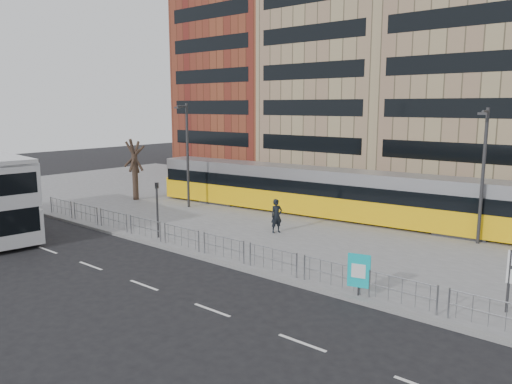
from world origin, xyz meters
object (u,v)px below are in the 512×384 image
Objects in this scene: lamp_post_west at (187,151)px; ad_panel at (359,271)px; pedestrian at (277,216)px; lamp_post_east at (483,170)px; tram at (327,193)px; bare_tree at (134,137)px; traffic_light_west at (157,203)px.

ad_panel is at bearing -22.62° from lamp_post_west.
pedestrian is 0.27× the size of lamp_post_east.
lamp_post_west is at bearing 142.52° from ad_panel.
bare_tree reaches higher than tram.
tram is at bearing 24.16° from pedestrian.
lamp_post_west reaches higher than lamp_post_east.
tram is at bearing 17.17° from bare_tree.
ad_panel is 0.24× the size of bare_tree.
bare_tree reaches higher than pedestrian.
tram is 10.09m from lamp_post_east.
lamp_post_west is 5.45m from bare_tree.
traffic_light_west is 8.70m from lamp_post_west.
ad_panel is 11.17m from lamp_post_east.
pedestrian is 11.28m from lamp_post_east.
pedestrian is at bearing 35.97° from traffic_light_west.
lamp_post_west is (-9.27, -3.93, 2.49)m from tram.
pedestrian is at bearing -10.34° from lamp_post_west.
lamp_post_east is (9.79, -0.63, 2.36)m from tram.
traffic_light_west is 0.42× the size of lamp_post_west.
ad_panel is at bearing -96.92° from lamp_post_east.
traffic_light_west is at bearing 162.50° from ad_panel.
lamp_post_west is (-9.40, 1.71, 3.09)m from pedestrian.
lamp_post_east is at bearing 22.52° from traffic_light_west.
tram is at bearing 22.96° from lamp_post_west.
bare_tree is at bearing 148.73° from ad_panel.
lamp_post_east is at bearing -39.76° from pedestrian.
traffic_light_west is at bearing -53.80° from lamp_post_west.
lamp_post_west reaches higher than pedestrian.
lamp_post_west is 1.04× the size of lamp_post_east.
lamp_post_east is (19.06, 3.29, -0.13)m from lamp_post_west.
lamp_post_west reaches higher than tram.
pedestrian is at bearing -152.60° from lamp_post_east.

